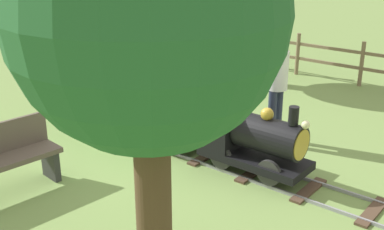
# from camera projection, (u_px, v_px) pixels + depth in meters

# --- Properties ---
(ground_plane) EXTENTS (60.00, 60.00, 0.00)m
(ground_plane) POSITION_uv_depth(u_px,v_px,m) (192.00, 152.00, 6.76)
(ground_plane) COLOR #75934C
(track) EXTENTS (0.70, 6.05, 0.04)m
(track) POSITION_uv_depth(u_px,v_px,m) (186.00, 149.00, 6.82)
(track) COLOR gray
(track) RESTS_ON ground_plane
(locomotive) EXTENTS (0.66, 1.45, 0.96)m
(locomotive) POSITION_uv_depth(u_px,v_px,m) (249.00, 136.00, 6.04)
(locomotive) COLOR black
(locomotive) RESTS_ON ground_plane
(passenger_car) EXTENTS (0.76, 2.35, 0.97)m
(passenger_car) POSITION_uv_depth(u_px,v_px,m) (140.00, 108.00, 7.21)
(passenger_car) COLOR #3F3F3F
(passenger_car) RESTS_ON ground_plane
(conductor_person) EXTENTS (0.30, 0.30, 1.62)m
(conductor_person) POSITION_uv_depth(u_px,v_px,m) (277.00, 78.00, 6.79)
(conductor_person) COLOR #282D47
(conductor_person) RESTS_ON ground_plane
(park_bench) EXTENTS (1.33, 0.53, 0.82)m
(park_bench) POSITION_uv_depth(u_px,v_px,m) (2.00, 160.00, 5.55)
(park_bench) COLOR brown
(park_bench) RESTS_ON ground_plane
(oak_tree_far) EXTENTS (1.73, 1.73, 3.26)m
(oak_tree_far) POSITION_uv_depth(u_px,v_px,m) (148.00, 18.00, 2.90)
(oak_tree_far) COLOR #4C3823
(oak_tree_far) RESTS_ON ground_plane
(fence_section) EXTENTS (0.08, 7.13, 0.90)m
(fence_section) POSITION_uv_depth(u_px,v_px,m) (328.00, 57.00, 10.03)
(fence_section) COLOR #756047
(fence_section) RESTS_ON ground_plane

